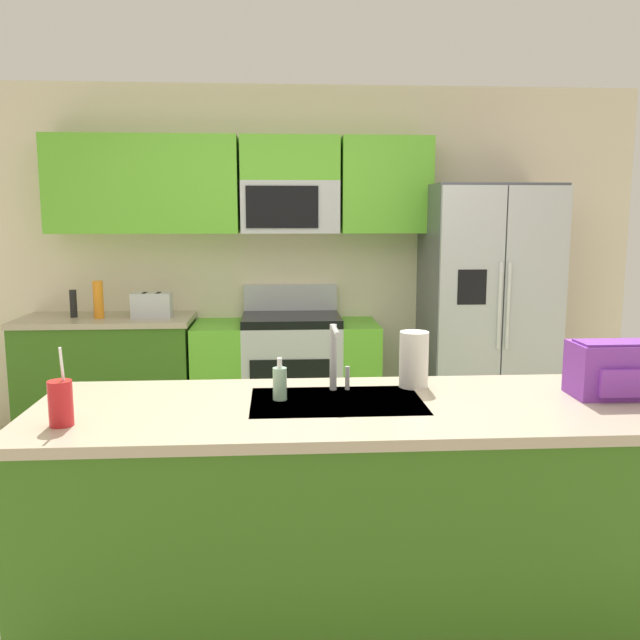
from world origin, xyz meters
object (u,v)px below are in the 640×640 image
bottle_orange (98,300)px  drink_cup_red (61,403)px  pepper_mill (73,304)px  paper_towel_roll (414,359)px  sink_faucet (335,352)px  soap_dispenser (280,383)px  toaster (152,305)px  backpack (612,368)px  range_oven (287,375)px  refrigerator (486,311)px

bottle_orange → drink_cup_red: size_ratio=0.96×
pepper_mill → paper_towel_roll: bearing=-45.9°
sink_faucet → paper_towel_roll: (0.34, 0.06, -0.05)m
bottle_orange → soap_dispenser: bearing=-60.0°
toaster → soap_dispenser: size_ratio=1.65×
pepper_mill → soap_dispenser: 2.72m
backpack → range_oven: bearing=119.0°
sink_faucet → soap_dispenser: bearing=-154.7°
range_oven → backpack: 2.72m
refrigerator → pepper_mill: refrigerator is taller
range_oven → soap_dispenser: bearing=-91.4°
refrigerator → backpack: refrigerator is taller
backpack → sink_faucet: bearing=172.5°
drink_cup_red → soap_dispenser: (0.76, 0.28, -0.01)m
range_oven → paper_towel_roll: (0.52, -2.12, 0.58)m
drink_cup_red → paper_towel_roll: 1.41m
toaster → bottle_orange: (-0.38, -0.01, 0.04)m
paper_towel_roll → drink_cup_red: bearing=-161.5°
refrigerator → toaster: 2.45m
drink_cup_red → paper_towel_roll: bearing=18.5°
paper_towel_roll → backpack: bearing=-14.7°
sink_faucet → soap_dispenser: 0.27m
sink_faucet → drink_cup_red: (-0.99, -0.39, -0.09)m
bottle_orange → sink_faucet: bearing=-54.4°
pepper_mill → bottle_orange: bearing=-16.3°
range_oven → backpack: bearing=-61.0°
drink_cup_red → paper_towel_roll: drink_cup_red is taller
range_oven → pepper_mill: bearing=-179.9°
pepper_mill → sink_faucet: size_ratio=0.71×
soap_dispenser → paper_towel_roll: 0.60m
sink_faucet → drink_cup_red: size_ratio=1.01×
pepper_mill → bottle_orange: 0.20m
paper_towel_roll → backpack: (0.77, -0.20, -0.00)m
refrigerator → pepper_mill: bearing=178.7°
drink_cup_red → paper_towel_roll: size_ratio=1.17×
range_oven → drink_cup_red: 2.75m
sink_faucet → paper_towel_roll: bearing=9.3°
range_oven → refrigerator: refrigerator is taller
refrigerator → backpack: bearing=-95.1°
drink_cup_red → toaster: bearing=93.3°
range_oven → backpack: backpack is taller
toaster → drink_cup_red: size_ratio=1.00×
refrigerator → soap_dispenser: size_ratio=10.88×
sink_faucet → drink_cup_red: sink_faucet is taller
paper_towel_roll → soap_dispenser: bearing=-163.9°
pepper_mill → toaster: bearing=-5.0°
bottle_orange → backpack: (2.63, -2.27, -0.02)m
soap_dispenser → sink_faucet: bearing=25.3°
toaster → pepper_mill: size_ratio=1.40×
range_oven → toaster: (-0.97, -0.05, 0.55)m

